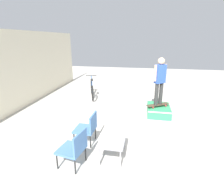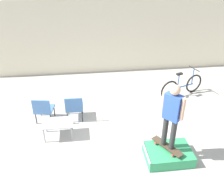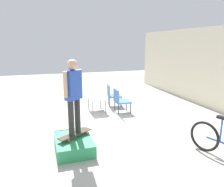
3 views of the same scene
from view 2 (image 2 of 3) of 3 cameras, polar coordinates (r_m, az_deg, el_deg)
ground_plane at (r=6.72m, az=0.65°, el=-12.65°), size 24.00×24.00×0.00m
house_wall_back at (r=10.26m, az=-2.98°, el=12.66°), size 12.00×0.06×3.00m
skate_ramp_box at (r=6.53m, az=12.64°, el=-13.39°), size 1.16×0.81×0.31m
skateboard_on_ramp at (r=6.40m, az=12.46°, el=-11.67°), size 0.63×0.85×0.07m
person_skater at (r=5.80m, az=13.53°, el=-4.20°), size 0.41×0.45×1.69m
coffee_table at (r=7.04m, az=-12.27°, el=-6.86°), size 0.83×0.56×0.46m
patio_chair_left at (r=7.68m, az=-15.41°, el=-3.34°), size 0.60×0.60×0.84m
patio_chair_right at (r=7.59m, az=-8.60°, el=-2.97°), size 0.53×0.53×0.84m
bicycle at (r=9.17m, az=15.71°, el=1.66°), size 1.71×0.72×0.97m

